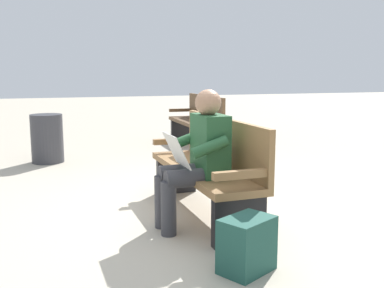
{
  "coord_description": "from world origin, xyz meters",
  "views": [
    {
      "loc": [
        -3.81,
        1.33,
        1.32
      ],
      "look_at": [
        -0.16,
        0.15,
        0.7
      ],
      "focal_mm": 41.76,
      "sensor_mm": 36.0,
      "label": 1
    }
  ],
  "objects_px": {
    "trash_bin": "(47,138)",
    "person_seated": "(198,155)",
    "backpack": "(246,245)",
    "bench_near": "(209,166)",
    "bench_far": "(198,120)"
  },
  "relations": [
    {
      "from": "bench_near",
      "to": "trash_bin",
      "type": "relative_size",
      "value": 2.56
    },
    {
      "from": "bench_far",
      "to": "trash_bin",
      "type": "height_order",
      "value": "bench_far"
    },
    {
      "from": "trash_bin",
      "to": "person_seated",
      "type": "bearing_deg",
      "value": -160.0
    },
    {
      "from": "person_seated",
      "to": "backpack",
      "type": "xyz_separation_m",
      "value": [
        -0.91,
        -0.03,
        -0.45
      ]
    },
    {
      "from": "backpack",
      "to": "bench_far",
      "type": "distance_m",
      "value": 5.21
    },
    {
      "from": "bench_near",
      "to": "bench_far",
      "type": "distance_m",
      "value": 3.96
    },
    {
      "from": "bench_near",
      "to": "person_seated",
      "type": "distance_m",
      "value": 0.43
    },
    {
      "from": "bench_far",
      "to": "trash_bin",
      "type": "distance_m",
      "value": 2.72
    },
    {
      "from": "trash_bin",
      "to": "backpack",
      "type": "bearing_deg",
      "value": -163.64
    },
    {
      "from": "person_seated",
      "to": "backpack",
      "type": "bearing_deg",
      "value": -179.43
    },
    {
      "from": "person_seated",
      "to": "bench_far",
      "type": "xyz_separation_m",
      "value": [
        4.11,
        -1.4,
        -0.17
      ]
    },
    {
      "from": "bench_far",
      "to": "trash_bin",
      "type": "bearing_deg",
      "value": 107.13
    },
    {
      "from": "bench_near",
      "to": "backpack",
      "type": "relative_size",
      "value": 4.18
    },
    {
      "from": "bench_far",
      "to": "bench_near",
      "type": "bearing_deg",
      "value": 163.13
    },
    {
      "from": "bench_near",
      "to": "person_seated",
      "type": "xyz_separation_m",
      "value": [
        -0.32,
        0.22,
        0.17
      ]
    }
  ]
}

